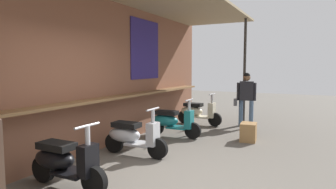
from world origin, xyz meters
TOP-DOWN VIEW (x-y plane):
  - ground_plane at (0.00, 0.00)m, footprint 33.17×33.17m
  - market_stall_facade at (-0.00, 1.85)m, footprint 11.85×2.45m
  - scooter_black at (-0.86, 1.08)m, footprint 0.46×1.40m
  - scooter_silver at (0.88, 1.08)m, footprint 0.46×1.40m
  - scooter_teal at (2.63, 1.08)m, footprint 0.46×1.40m
  - scooter_cream at (4.38, 1.08)m, footprint 0.46×1.40m
  - shopper_browsing at (4.72, -0.31)m, footprint 0.37×0.64m
  - merchandise_crate at (3.05, -0.75)m, footprint 0.47×0.39m

SIDE VIEW (x-z plane):
  - ground_plane at x=0.00m, z-range 0.00..0.00m
  - merchandise_crate at x=3.05m, z-range 0.00..0.43m
  - scooter_black at x=-0.86m, z-range -0.10..0.87m
  - scooter_silver at x=0.88m, z-range -0.10..0.87m
  - scooter_teal at x=2.63m, z-range -0.10..0.87m
  - scooter_cream at x=4.38m, z-range -0.10..0.87m
  - shopper_browsing at x=4.72m, z-range 0.16..1.74m
  - market_stall_facade at x=0.00m, z-range 0.20..3.48m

